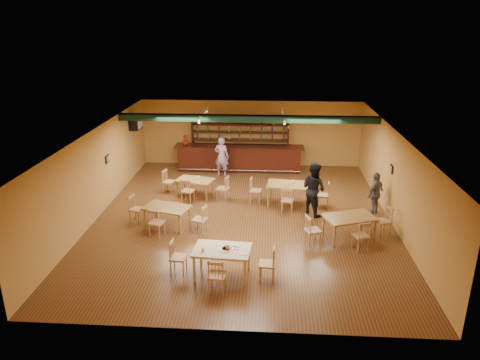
# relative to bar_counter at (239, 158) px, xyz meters

# --- Properties ---
(floor) EXTENTS (12.00, 12.00, 0.00)m
(floor) POSITION_rel_bar_counter_xyz_m (0.47, -5.15, -0.56)
(floor) COLOR #563218
(floor) RESTS_ON ground
(ceiling_beam) EXTENTS (10.00, 0.30, 0.25)m
(ceiling_beam) POSITION_rel_bar_counter_xyz_m (0.47, -2.35, 2.31)
(ceiling_beam) COLOR black
(ceiling_beam) RESTS_ON ceiling
(track_rail_left) EXTENTS (0.05, 2.50, 0.05)m
(track_rail_left) POSITION_rel_bar_counter_xyz_m (-1.33, -1.75, 2.38)
(track_rail_left) COLOR white
(track_rail_left) RESTS_ON ceiling
(track_rail_right) EXTENTS (0.05, 2.50, 0.05)m
(track_rail_right) POSITION_rel_bar_counter_xyz_m (1.87, -1.75, 2.38)
(track_rail_right) COLOR white
(track_rail_right) RESTS_ON ceiling
(ac_unit) EXTENTS (0.34, 0.70, 0.48)m
(ac_unit) POSITION_rel_bar_counter_xyz_m (-4.33, -0.95, 1.79)
(ac_unit) COLOR white
(ac_unit) RESTS_ON wall_left
(picture_left) EXTENTS (0.04, 0.34, 0.28)m
(picture_left) POSITION_rel_bar_counter_xyz_m (-4.50, -4.15, 1.14)
(picture_left) COLOR black
(picture_left) RESTS_ON wall_left
(picture_right) EXTENTS (0.04, 0.34, 0.28)m
(picture_right) POSITION_rel_bar_counter_xyz_m (5.44, -4.65, 1.14)
(picture_right) COLOR black
(picture_right) RESTS_ON wall_right
(bar_counter) EXTENTS (5.73, 0.85, 1.13)m
(bar_counter) POSITION_rel_bar_counter_xyz_m (0.00, 0.00, 0.00)
(bar_counter) COLOR #37120B
(bar_counter) RESTS_ON ground
(back_bar_hutch) EXTENTS (4.44, 0.40, 2.28)m
(back_bar_hutch) POSITION_rel_bar_counter_xyz_m (-0.00, 0.63, 0.57)
(back_bar_hutch) COLOR #37120B
(back_bar_hutch) RESTS_ON ground
(poinsettia) EXTENTS (0.32, 0.32, 0.45)m
(poinsettia) POSITION_rel_bar_counter_xyz_m (-2.42, 0.00, 0.79)
(poinsettia) COLOR #AD2210
(poinsettia) RESTS_ON bar_counter
(dining_table_a) EXTENTS (1.54, 1.16, 0.68)m
(dining_table_a) POSITION_rel_bar_counter_xyz_m (-1.48, -3.30, -0.22)
(dining_table_a) COLOR #A97E3C
(dining_table_a) RESTS_ON ground
(dining_table_b) EXTENTS (1.69, 1.14, 0.79)m
(dining_table_b) POSITION_rel_bar_counter_xyz_m (2.09, -3.88, -0.17)
(dining_table_b) COLOR #A97E3C
(dining_table_b) RESTS_ON ground
(dining_table_c) EXTENTS (1.62, 1.24, 0.72)m
(dining_table_c) POSITION_rel_bar_counter_xyz_m (-1.95, -6.07, -0.21)
(dining_table_c) COLOR #A97E3C
(dining_table_c) RESTS_ON ground
(dining_table_d) EXTENTS (1.74, 1.37, 0.76)m
(dining_table_d) POSITION_rel_bar_counter_xyz_m (3.83, -6.55, -0.19)
(dining_table_d) COLOR #A97E3C
(dining_table_d) RESTS_ON ground
(near_table) EXTENTS (1.55, 1.06, 0.79)m
(near_table) POSITION_rel_bar_counter_xyz_m (0.14, -8.92, -0.17)
(near_table) COLOR beige
(near_table) RESTS_ON ground
(pizza_tray) EXTENTS (0.49, 0.49, 0.01)m
(pizza_tray) POSITION_rel_bar_counter_xyz_m (0.24, -8.92, 0.24)
(pizza_tray) COLOR silver
(pizza_tray) RESTS_ON near_table
(parmesan_shaker) EXTENTS (0.08, 0.08, 0.11)m
(parmesan_shaker) POSITION_rel_bar_counter_xyz_m (-0.34, -9.08, 0.28)
(parmesan_shaker) COLOR #EAE5C6
(parmesan_shaker) RESTS_ON near_table
(napkin_stack) EXTENTS (0.23, 0.19, 0.03)m
(napkin_stack) POSITION_rel_bar_counter_xyz_m (0.51, -8.71, 0.24)
(napkin_stack) COLOR white
(napkin_stack) RESTS_ON near_table
(pizza_server) EXTENTS (0.33, 0.21, 0.00)m
(pizza_server) POSITION_rel_bar_counter_xyz_m (0.40, -8.87, 0.25)
(pizza_server) COLOR silver
(pizza_server) RESTS_ON pizza_tray
(side_plate) EXTENTS (0.24, 0.24, 0.01)m
(side_plate) POSITION_rel_bar_counter_xyz_m (0.72, -9.14, 0.23)
(side_plate) COLOR white
(side_plate) RESTS_ON near_table
(patron_bar) EXTENTS (0.72, 0.56, 1.73)m
(patron_bar) POSITION_rel_bar_counter_xyz_m (-0.71, -0.83, 0.30)
(patron_bar) COLOR #9052B2
(patron_bar) RESTS_ON ground
(patron_right_a) EXTENTS (1.14, 1.15, 1.87)m
(patron_right_a) POSITION_rel_bar_counter_xyz_m (2.89, -4.68, 0.37)
(patron_right_a) COLOR black
(patron_right_a) RESTS_ON ground
(patron_right_b) EXTENTS (0.88, 0.91, 1.53)m
(patron_right_b) POSITION_rel_bar_counter_xyz_m (5.03, -4.55, 0.20)
(patron_right_b) COLOR slate
(patron_right_b) RESTS_ON ground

